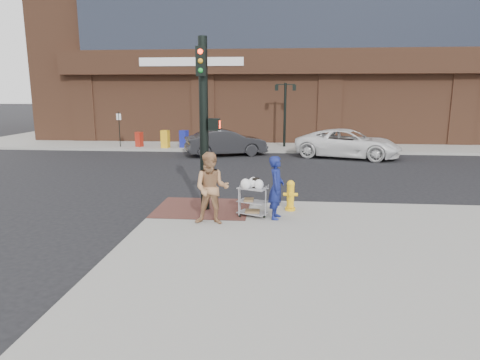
# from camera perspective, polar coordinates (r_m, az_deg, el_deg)

# --- Properties ---
(ground) EXTENTS (220.00, 220.00, 0.00)m
(ground) POSITION_cam_1_polar(r_m,az_deg,el_deg) (12.19, -2.95, -5.65)
(ground) COLOR black
(ground) RESTS_ON ground
(sidewalk_far) EXTENTS (65.00, 36.00, 0.15)m
(sidewalk_far) POSITION_cam_1_polar(r_m,az_deg,el_deg) (44.97, 19.32, 6.56)
(sidewalk_far) COLOR gray
(sidewalk_far) RESTS_ON ground
(brick_curb_ramp) EXTENTS (2.80, 2.40, 0.01)m
(brick_curb_ramp) POSITION_cam_1_polar(r_m,az_deg,el_deg) (13.09, -5.00, -3.74)
(brick_curb_ramp) COLOR #4E2824
(brick_curb_ramp) RESTS_ON sidewalk_near
(lamp_post) EXTENTS (1.32, 0.22, 4.00)m
(lamp_post) POSITION_cam_1_polar(r_m,az_deg,el_deg) (27.52, 6.02, 9.57)
(lamp_post) COLOR black
(lamp_post) RESTS_ON sidewalk_far
(parking_sign) EXTENTS (0.05, 0.05, 2.20)m
(parking_sign) POSITION_cam_1_polar(r_m,az_deg,el_deg) (28.50, -15.78, 6.51)
(parking_sign) COLOR black
(parking_sign) RESTS_ON sidewalk_far
(traffic_signal_pole) EXTENTS (0.61, 0.51, 5.00)m
(traffic_signal_pole) POSITION_cam_1_polar(r_m,az_deg,el_deg) (12.49, -4.76, 8.00)
(traffic_signal_pole) COLOR black
(traffic_signal_pole) RESTS_ON sidewalk_near
(woman_blue) EXTENTS (0.50, 0.69, 1.76)m
(woman_blue) POSITION_cam_1_polar(r_m,az_deg,el_deg) (11.86, 4.87, -1.01)
(woman_blue) COLOR navy
(woman_blue) RESTS_ON sidewalk_near
(pedestrian_tan) EXTENTS (0.94, 0.73, 1.94)m
(pedestrian_tan) POSITION_cam_1_polar(r_m,az_deg,el_deg) (11.33, -3.80, -1.14)
(pedestrian_tan) COLOR #A8774F
(pedestrian_tan) RESTS_ON sidewalk_near
(sedan_dark) EXTENTS (4.88, 3.13, 1.52)m
(sedan_dark) POSITION_cam_1_polar(r_m,az_deg,el_deg) (24.62, -1.89, 5.03)
(sedan_dark) COLOR black
(sedan_dark) RESTS_ON ground
(minivan_white) EXTENTS (6.21, 4.22, 1.58)m
(minivan_white) POSITION_cam_1_polar(r_m,az_deg,el_deg) (24.57, 14.22, 4.74)
(minivan_white) COLOR white
(minivan_white) RESTS_ON ground
(utility_cart) EXTENTS (0.91, 0.73, 1.11)m
(utility_cart) POSITION_cam_1_polar(r_m,az_deg,el_deg) (12.11, 1.69, -2.53)
(utility_cart) COLOR gray
(utility_cart) RESTS_ON sidewalk_near
(fire_hydrant) EXTENTS (0.43, 0.30, 0.92)m
(fire_hydrant) POSITION_cam_1_polar(r_m,az_deg,el_deg) (12.79, 6.75, -2.00)
(fire_hydrant) COLOR yellow
(fire_hydrant) RESTS_ON sidewalk_near
(newsbox_red) EXTENTS (0.50, 0.48, 0.94)m
(newsbox_red) POSITION_cam_1_polar(r_m,az_deg,el_deg) (28.22, -13.29, 5.30)
(newsbox_red) COLOR maroon
(newsbox_red) RESTS_ON sidewalk_far
(newsbox_yellow) EXTENTS (0.52, 0.48, 1.09)m
(newsbox_yellow) POSITION_cam_1_polar(r_m,az_deg,el_deg) (27.33, -9.93, 5.40)
(newsbox_yellow) COLOR yellow
(newsbox_yellow) RESTS_ON sidewalk_far
(newsbox_blue) EXTENTS (0.56, 0.53, 1.08)m
(newsbox_blue) POSITION_cam_1_polar(r_m,az_deg,el_deg) (27.31, -7.48, 5.45)
(newsbox_blue) COLOR navy
(newsbox_blue) RESTS_ON sidewalk_far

